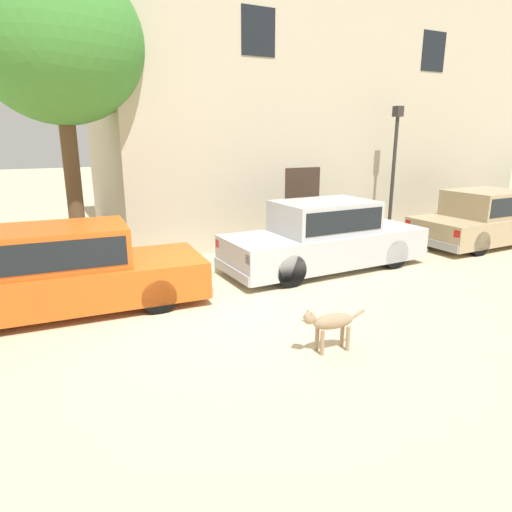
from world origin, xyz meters
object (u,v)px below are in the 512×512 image
at_px(acacia_tree_left, 58,44).
at_px(stray_dog_spotted, 330,323).
at_px(parked_sedan_nearest, 66,269).
at_px(parked_sedan_third, 485,218).
at_px(street_lamp, 395,156).
at_px(parked_sedan_second, 325,236).

bearing_deg(acacia_tree_left, stray_dog_spotted, -66.38).
bearing_deg(stray_dog_spotted, acacia_tree_left, -59.10).
height_order(parked_sedan_nearest, parked_sedan_third, parked_sedan_third).
bearing_deg(street_lamp, parked_sedan_second, -154.37).
height_order(stray_dog_spotted, acacia_tree_left, acacia_tree_left).
bearing_deg(parked_sedan_nearest, parked_sedan_third, 3.90).
bearing_deg(parked_sedan_nearest, stray_dog_spotted, -43.19).
xyz_separation_m(street_lamp, acacia_tree_left, (-8.39, 1.02, 2.37)).
distance_m(street_lamp, acacia_tree_left, 8.78).
distance_m(parked_sedan_second, acacia_tree_left, 6.91).
bearing_deg(stray_dog_spotted, street_lamp, -131.34).
bearing_deg(parked_sedan_third, stray_dog_spotted, -157.28).
xyz_separation_m(parked_sedan_nearest, acacia_tree_left, (0.47, 2.78, 4.04)).
relative_size(parked_sedan_nearest, acacia_tree_left, 0.75).
bearing_deg(acacia_tree_left, parked_sedan_nearest, -99.60).
bearing_deg(street_lamp, acacia_tree_left, 173.04).
distance_m(parked_sedan_nearest, parked_sedan_third, 10.78).
bearing_deg(street_lamp, parked_sedan_third, -40.59).
relative_size(parked_sedan_nearest, street_lamp, 1.31).
height_order(parked_sedan_third, street_lamp, street_lamp).
bearing_deg(parked_sedan_nearest, acacia_tree_left, 83.70).
bearing_deg(parked_sedan_third, parked_sedan_nearest, 179.32).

